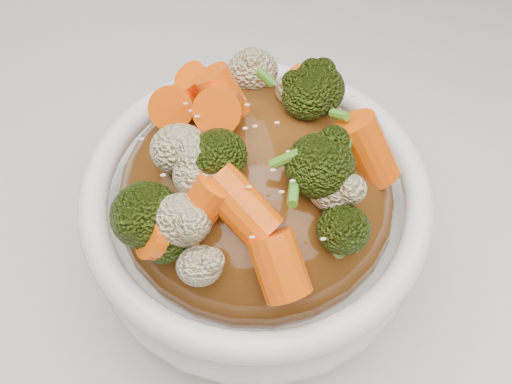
{
  "coord_description": "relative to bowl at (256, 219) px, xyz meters",
  "views": [
    {
      "loc": [
        -0.02,
        -0.23,
        1.17
      ],
      "look_at": [
        0.01,
        -0.0,
        0.83
      ],
      "focal_mm": 42.0,
      "sensor_mm": 36.0,
      "label": 1
    }
  ],
  "objects": [
    {
      "name": "carrots",
      "position": [
        0.0,
        0.0,
        0.1
      ],
      "size": [
        0.19,
        0.19,
        0.05
      ],
      "primitive_type": null,
      "rotation": [
        0.0,
        0.0,
        0.02
      ],
      "color": "#FE5C08",
      "rests_on": "sauce_base"
    },
    {
      "name": "sesame_seeds",
      "position": [
        0.0,
        0.0,
        0.1
      ],
      "size": [
        0.17,
        0.17,
        0.01
      ],
      "primitive_type": null,
      "rotation": [
        0.0,
        0.0,
        0.02
      ],
      "color": "beige",
      "rests_on": "sauce_base"
    },
    {
      "name": "scallions",
      "position": [
        0.0,
        0.0,
        0.1
      ],
      "size": [
        0.14,
        0.14,
        0.02
      ],
      "primitive_type": null,
      "rotation": [
        0.0,
        0.0,
        0.02
      ],
      "color": "#45891F",
      "rests_on": "sauce_base"
    },
    {
      "name": "cauliflower",
      "position": [
        0.0,
        0.0,
        0.1
      ],
      "size": [
        0.19,
        0.19,
        0.04
      ],
      "primitive_type": null,
      "rotation": [
        0.0,
        0.0,
        0.02
      ],
      "color": "beige",
      "rests_on": "sauce_base"
    },
    {
      "name": "tablecloth",
      "position": [
        -0.01,
        0.0,
        -0.07
      ],
      "size": [
        1.2,
        0.8,
        0.04
      ],
      "primitive_type": "cube",
      "color": "silver",
      "rests_on": "dining_table"
    },
    {
      "name": "sauce_base",
      "position": [
        0.0,
        0.0,
        0.03
      ],
      "size": [
        0.19,
        0.19,
        0.1
      ],
      "primitive_type": "ellipsoid",
      "rotation": [
        0.0,
        0.0,
        0.02
      ],
      "color": "#572E0E",
      "rests_on": "bowl"
    },
    {
      "name": "broccoli",
      "position": [
        0.0,
        0.0,
        0.1
      ],
      "size": [
        0.19,
        0.19,
        0.05
      ],
      "primitive_type": null,
      "rotation": [
        0.0,
        0.0,
        0.02
      ],
      "color": "black",
      "rests_on": "sauce_base"
    },
    {
      "name": "bowl",
      "position": [
        0.0,
        0.0,
        0.0
      ],
      "size": [
        0.24,
        0.24,
        0.09
      ],
      "primitive_type": null,
      "rotation": [
        0.0,
        0.0,
        0.02
      ],
      "color": "white",
      "rests_on": "tablecloth"
    }
  ]
}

